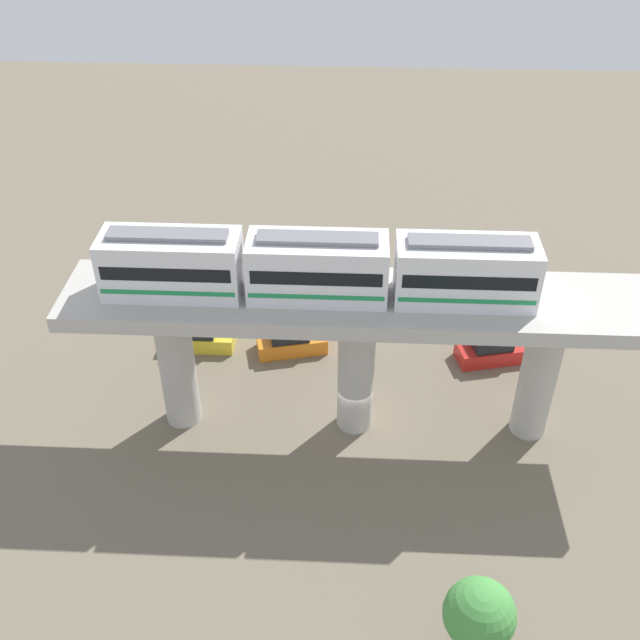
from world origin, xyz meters
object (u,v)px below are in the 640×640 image
object	(u,v)px
train	(317,268)
parked_car_orange	(291,340)
parked_car_yellow	(199,336)
tree_near_viaduct	(452,260)
tree_mid_lot	(479,614)
parked_car_red	(492,349)

from	to	relation	value
train	parked_car_orange	distance (m)	11.32
parked_car_orange	parked_car_yellow	bearing A→B (deg)	75.12
tree_near_viaduct	tree_mid_lot	world-z (taller)	tree_near_viaduct
parked_car_yellow	tree_mid_lot	world-z (taller)	tree_mid_lot
train	parked_car_orange	xyz separation A→B (m)	(6.20, 1.96, -9.26)
train	parked_car_red	size ratio (longest dim) A/B	4.56
parked_car_red	tree_mid_lot	world-z (taller)	tree_mid_lot
parked_car_yellow	tree_near_viaduct	xyz separation A→B (m)	(5.72, -15.76, 2.41)
parked_car_yellow	train	bearing A→B (deg)	-129.34
train	tree_near_viaduct	distance (m)	16.09
train	parked_car_orange	size ratio (longest dim) A/B	4.55
parked_car_red	tree_near_viaduct	size ratio (longest dim) A/B	0.91
train	tree_mid_lot	xyz separation A→B (m)	(-13.17, -6.88, -7.15)
parked_car_red	tree_near_viaduct	bearing A→B (deg)	5.33
tree_near_viaduct	train	bearing A→B (deg)	146.02
train	tree_near_viaduct	bearing A→B (deg)	-33.98
train	tree_mid_lot	distance (m)	16.49
parked_car_red	tree_mid_lot	distance (m)	19.48
parked_car_red	parked_car_yellow	bearing A→B (deg)	75.53
parked_car_yellow	parked_car_orange	bearing A→B (deg)	-91.08
parked_car_yellow	parked_car_red	bearing A→B (deg)	-90.96
train	parked_car_yellow	xyz separation A→B (m)	(6.35, 7.63, -9.26)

